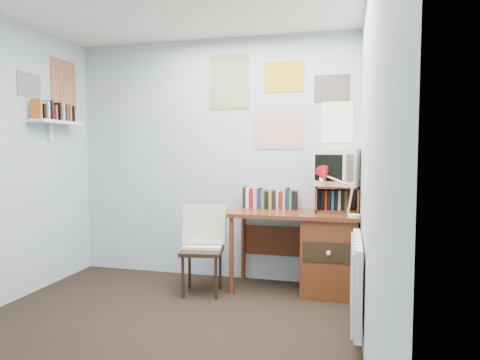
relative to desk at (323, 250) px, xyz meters
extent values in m
plane|color=black|center=(-1.17, -1.48, -0.41)|extent=(3.50, 3.50, 0.00)
cube|color=#A3B2BA|center=(-1.17, 0.27, 0.84)|extent=(3.00, 0.02, 2.50)
cube|color=#A3B2BA|center=(0.33, -1.48, 0.84)|extent=(0.02, 3.50, 2.50)
cube|color=#632F16|center=(-0.27, 0.00, 0.34)|extent=(1.20, 0.55, 0.03)
cube|color=#632F16|center=(0.06, 0.00, -0.04)|extent=(0.50, 0.50, 0.72)
cylinder|color=#632F16|center=(-0.83, -0.24, -0.04)|extent=(0.04, 0.04, 0.72)
cylinder|color=#632F16|center=(-0.83, 0.23, -0.04)|extent=(0.04, 0.04, 0.72)
cube|color=#632F16|center=(-0.52, 0.25, 0.01)|extent=(0.64, 0.02, 0.30)
cube|color=black|center=(-1.10, -0.30, 0.00)|extent=(0.47, 0.45, 0.80)
cube|color=#AE0B17|center=(0.27, -0.21, 0.55)|extent=(0.32, 0.29, 0.39)
cube|color=#632F16|center=(0.12, 0.11, 0.48)|extent=(0.40, 0.30, 0.25)
cube|color=beige|center=(0.14, 0.13, 0.80)|extent=(0.49, 0.47, 0.38)
cube|color=#632F16|center=(-0.51, 0.18, 0.46)|extent=(0.60, 0.14, 0.22)
cube|color=white|center=(0.29, -0.93, 0.01)|extent=(0.09, 0.80, 0.60)
cube|color=white|center=(-2.57, -0.38, 1.21)|extent=(0.20, 0.62, 0.24)
cube|color=white|center=(-0.47, 0.26, 1.44)|extent=(1.20, 0.01, 0.90)
cube|color=white|center=(-2.67, -0.38, 1.59)|extent=(0.01, 0.70, 0.60)
camera|label=1|loc=(0.21, -4.04, 0.94)|focal=32.00mm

